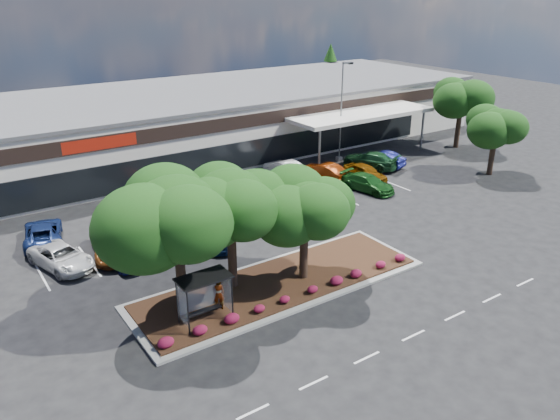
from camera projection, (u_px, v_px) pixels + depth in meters
ground at (350, 305)px, 30.44m from camera, size 160.00×160.00×0.00m
retail_store at (131, 128)px, 55.22m from camera, size 80.40×25.20×6.25m
landscape_island at (280, 283)px, 32.41m from camera, size 18.00×6.00×0.26m
lane_markings at (251, 239)px, 38.34m from camera, size 33.12×20.06×0.01m
shrub_row at (301, 293)px, 30.66m from camera, size 17.00×0.80×0.50m
bus_shelter at (203, 285)px, 27.92m from camera, size 2.75×1.55×2.59m
island_tree_west at (178, 243)px, 28.13m from camera, size 7.20×7.20×7.89m
island_tree_mid at (231, 228)px, 30.59m from camera, size 6.60×6.60×7.32m
island_tree_east at (304, 227)px, 31.67m from camera, size 5.80×5.80×6.50m
tree_east_near at (494, 141)px, 50.35m from camera, size 5.60×5.60×6.51m
tree_east_far at (460, 113)px, 58.86m from camera, size 6.40×6.40×7.62m
conifer_north_east at (330, 74)px, 80.06m from camera, size 3.96×3.96×9.00m
person_waiting at (218, 294)px, 29.28m from camera, size 0.80×0.68×1.85m
light_pole at (341, 118)px, 54.12m from camera, size 1.43×0.67×9.83m
car_0 at (61, 257)px, 34.34m from camera, size 3.65×5.48×1.40m
car_1 at (112, 244)px, 35.89m from camera, size 3.53×5.78×1.50m
car_2 at (122, 255)px, 34.69m from camera, size 1.82×4.02×1.34m
car_3 at (219, 234)px, 37.55m from camera, size 3.71×5.07×1.37m
car_4 at (254, 207)px, 42.08m from camera, size 3.55×5.54×1.42m
car_5 at (289, 210)px, 41.19m from camera, size 4.99×6.65×1.68m
car_6 at (308, 197)px, 44.09m from camera, size 2.62×5.04×1.40m
car_7 at (368, 183)px, 47.17m from camera, size 3.01×5.27×1.44m
car_8 at (365, 173)px, 49.62m from camera, size 2.04×4.60×1.54m
car_9 at (43, 233)px, 37.63m from camera, size 3.54×5.68×1.46m
car_11 at (166, 201)px, 42.84m from camera, size 4.78×6.68×1.69m
car_12 at (157, 196)px, 44.46m from camera, size 2.97×4.24×1.34m
car_13 at (274, 179)px, 47.77m from camera, size 2.30×4.89×1.62m
car_14 at (285, 169)px, 50.56m from camera, size 1.95×4.94×1.60m
car_15 at (323, 172)px, 49.87m from camera, size 2.86×5.01×1.56m
car_16 at (370, 160)px, 53.12m from camera, size 4.02×6.02×1.62m
car_17 at (381, 159)px, 53.56m from camera, size 2.91×4.94×1.54m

